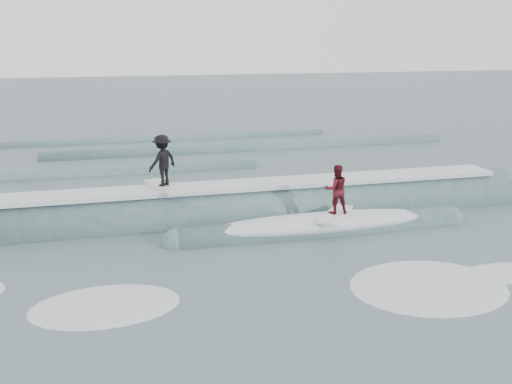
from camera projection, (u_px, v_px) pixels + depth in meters
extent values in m
plane|color=#415A5F|center=(317.00, 300.00, 13.16)|extent=(160.00, 160.00, 0.00)
cylinder|color=#385D5F|center=(249.00, 216.00, 19.40)|extent=(19.47, 2.02, 2.02)
sphere|color=#385D5F|center=(496.00, 196.00, 21.74)|extent=(2.02, 2.02, 2.02)
cylinder|color=#385D5F|center=(321.00, 232.00, 17.78)|extent=(9.00, 0.99, 0.99)
sphere|color=#385D5F|center=(177.00, 245.00, 16.69)|extent=(0.99, 0.99, 0.99)
sphere|color=#385D5F|center=(449.00, 221.00, 18.86)|extent=(0.99, 0.99, 0.99)
cube|color=white|center=(249.00, 185.00, 19.11)|extent=(18.00, 1.30, 0.14)
ellipsoid|color=white|center=(322.00, 223.00, 17.70)|extent=(7.60, 1.30, 0.60)
cube|color=silver|center=(164.00, 187.00, 18.40)|extent=(1.16, 2.07, 0.10)
imported|color=black|center=(162.00, 160.00, 18.17)|extent=(1.22, 1.14, 1.65)
cube|color=white|center=(335.00, 214.00, 17.74)|extent=(1.71, 1.89, 0.10)
imported|color=#480D14|center=(336.00, 189.00, 17.52)|extent=(0.78, 0.62, 1.53)
ellipsoid|color=white|center=(507.00, 273.00, 14.70)|extent=(2.44, 1.66, 0.10)
ellipsoid|color=white|center=(428.00, 286.00, 13.92)|extent=(4.02, 2.74, 0.10)
ellipsoid|color=white|center=(105.00, 306.00, 12.91)|extent=(3.06, 2.09, 0.10)
cylinder|color=#385D5F|center=(3.00, 181.00, 24.10)|extent=(22.00, 0.70, 0.70)
cylinder|color=#385D5F|center=(255.00, 150.00, 30.72)|extent=(22.00, 0.80, 0.80)
cylinder|color=#385D5F|center=(144.00, 141.00, 33.11)|extent=(22.00, 0.60, 0.60)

